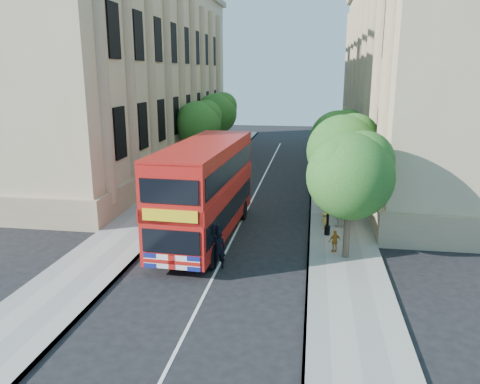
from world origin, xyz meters
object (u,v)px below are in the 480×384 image
at_px(lamp_post, 329,192).
at_px(double_decker_bus, 205,188).
at_px(box_van, 220,171).
at_px(police_constable, 218,249).
at_px(woman_pedestrian, 340,211).

distance_m(lamp_post, double_decker_bus, 6.52).
distance_m(box_van, police_constable, 15.51).
relative_size(lamp_post, police_constable, 2.85).
height_order(box_van, police_constable, box_van).
relative_size(double_decker_bus, police_constable, 6.06).
relative_size(box_van, woman_pedestrian, 2.57).
height_order(lamp_post, double_decker_bus, lamp_post).
bearing_deg(lamp_post, double_decker_bus, -169.30).
xyz_separation_m(police_constable, woman_pedestrian, (5.65, 6.55, 0.11)).
bearing_deg(lamp_post, box_van, 127.69).
bearing_deg(box_van, police_constable, -79.65).
height_order(double_decker_bus, box_van, double_decker_bus).
bearing_deg(lamp_post, woman_pedestrian, 65.85).
bearing_deg(police_constable, box_van, -99.94).
bearing_deg(box_van, woman_pedestrian, -45.86).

